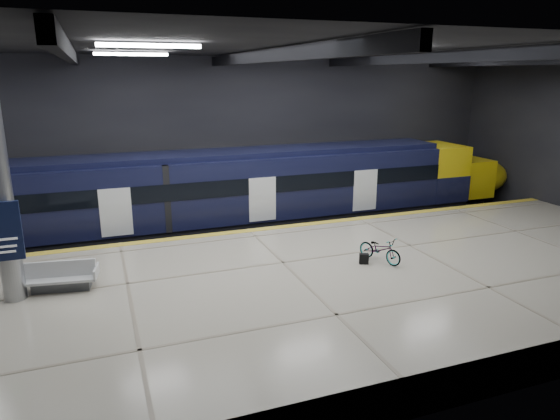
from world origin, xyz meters
TOP-DOWN VIEW (x-y plane):
  - ground at (0.00, 0.00)m, footprint 30.00×30.00m
  - room_shell at (-0.00, 0.00)m, footprint 30.10×16.10m
  - platform at (0.00, -2.50)m, footprint 30.00×11.00m
  - safety_strip at (0.00, 2.75)m, footprint 30.00×0.40m
  - rails at (0.00, 5.50)m, footprint 30.00×1.52m
  - train at (-0.22, 5.50)m, footprint 29.40×2.84m
  - bench at (-6.81, -0.81)m, footprint 2.14×1.15m
  - bicycle at (3.08, -2.04)m, footprint 1.17×1.73m
  - pannier_bag at (2.48, -2.04)m, footprint 0.35×0.28m

SIDE VIEW (x-z plane):
  - ground at x=0.00m, z-range 0.00..0.00m
  - rails at x=0.00m, z-range 0.00..0.16m
  - platform at x=0.00m, z-range 0.00..1.10m
  - safety_strip at x=0.00m, z-range 1.10..1.11m
  - pannier_bag at x=2.48m, z-range 1.10..1.45m
  - bench at x=-6.81m, z-range 0.97..1.86m
  - bicycle at x=3.08m, z-range 1.10..1.96m
  - train at x=-0.22m, z-range 0.16..3.95m
  - room_shell at x=0.00m, z-range 1.69..9.74m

